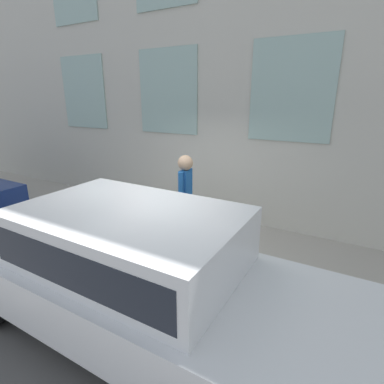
% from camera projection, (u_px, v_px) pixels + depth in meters
% --- Properties ---
extents(ground_plane, '(80.00, 80.00, 0.00)m').
position_uv_depth(ground_plane, '(161.00, 272.00, 4.98)').
color(ground_plane, '#514F4C').
extents(sidewalk, '(2.33, 60.00, 0.16)m').
position_uv_depth(sidewalk, '(195.00, 240.00, 5.92)').
color(sidewalk, '#A8A093').
rests_on(sidewalk, ground_plane).
extents(fire_hydrant, '(0.30, 0.42, 0.82)m').
position_uv_depth(fire_hydrant, '(199.00, 231.00, 5.16)').
color(fire_hydrant, '#2D7260').
rests_on(fire_hydrant, sidewalk).
extents(person, '(0.40, 0.27, 1.67)m').
position_uv_depth(person, '(186.00, 192.00, 5.34)').
color(person, '#998466').
rests_on(person, sidewalk).
extents(parked_car_white_near, '(1.88, 5.30, 1.59)m').
position_uv_depth(parked_car_white_near, '(132.00, 266.00, 3.54)').
color(parked_car_white_near, black).
rests_on(parked_car_white_near, ground_plane).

